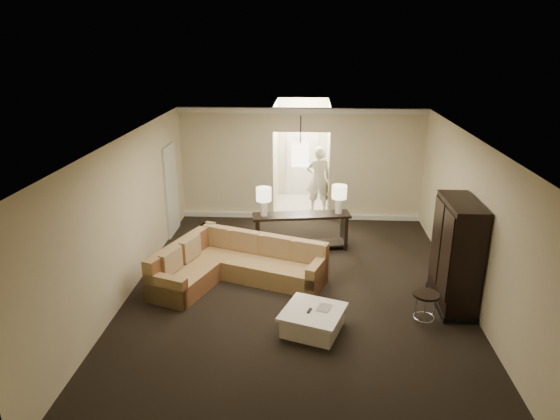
# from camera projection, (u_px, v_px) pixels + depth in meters

# --- Properties ---
(ground) EXTENTS (8.00, 8.00, 0.00)m
(ground) POSITION_uv_depth(u_px,v_px,m) (296.00, 293.00, 9.06)
(ground) COLOR black
(ground) RESTS_ON ground
(wall_back) EXTENTS (6.00, 0.04, 2.80)m
(wall_back) POSITION_uv_depth(u_px,v_px,m) (301.00, 164.00, 12.36)
(wall_back) COLOR beige
(wall_back) RESTS_ON ground
(wall_front) EXTENTS (6.00, 0.04, 2.80)m
(wall_front) POSITION_uv_depth(u_px,v_px,m) (285.00, 366.00, 4.83)
(wall_front) COLOR beige
(wall_front) RESTS_ON ground
(wall_left) EXTENTS (0.04, 8.00, 2.80)m
(wall_left) POSITION_uv_depth(u_px,v_px,m) (126.00, 217.00, 8.76)
(wall_left) COLOR beige
(wall_left) RESTS_ON ground
(wall_right) EXTENTS (0.04, 8.00, 2.80)m
(wall_right) POSITION_uv_depth(u_px,v_px,m) (474.00, 225.00, 8.43)
(wall_right) COLOR beige
(wall_right) RESTS_ON ground
(ceiling) EXTENTS (6.00, 8.00, 0.02)m
(ceiling) POSITION_uv_depth(u_px,v_px,m) (298.00, 141.00, 8.13)
(ceiling) COLOR white
(ceiling) RESTS_ON wall_back
(crown_molding) EXTENTS (6.00, 0.10, 0.12)m
(crown_molding) POSITION_uv_depth(u_px,v_px,m) (302.00, 111.00, 11.88)
(crown_molding) COLOR silver
(crown_molding) RESTS_ON wall_back
(baseboard) EXTENTS (6.00, 0.10, 0.12)m
(baseboard) POSITION_uv_depth(u_px,v_px,m) (300.00, 216.00, 12.76)
(baseboard) COLOR silver
(baseboard) RESTS_ON ground
(side_door) EXTENTS (0.05, 0.90, 2.10)m
(side_door) POSITION_uv_depth(u_px,v_px,m) (171.00, 190.00, 11.51)
(side_door) COLOR silver
(side_door) RESTS_ON ground
(foyer) EXTENTS (1.44, 2.02, 2.80)m
(foyer) POSITION_uv_depth(u_px,v_px,m) (302.00, 156.00, 13.66)
(foyer) COLOR beige
(foyer) RESTS_ON ground
(sectional_sofa) EXTENTS (3.23, 2.30, 0.81)m
(sectional_sofa) POSITION_uv_depth(u_px,v_px,m) (233.00, 265.00, 9.43)
(sectional_sofa) COLOR brown
(sectional_sofa) RESTS_ON ground
(coffee_table) EXTENTS (1.15, 1.15, 0.38)m
(coffee_table) POSITION_uv_depth(u_px,v_px,m) (313.00, 320.00, 7.85)
(coffee_table) COLOR white
(coffee_table) RESTS_ON ground
(console_table) EXTENTS (2.13, 0.80, 0.81)m
(console_table) POSITION_uv_depth(u_px,v_px,m) (301.00, 228.00, 10.78)
(console_table) COLOR black
(console_table) RESTS_ON ground
(armoire) EXTENTS (0.56, 1.31, 1.89)m
(armoire) POSITION_uv_depth(u_px,v_px,m) (456.00, 256.00, 8.39)
(armoire) COLOR black
(armoire) RESTS_ON ground
(drink_table) EXTENTS (0.42, 0.42, 0.53)m
(drink_table) POSITION_uv_depth(u_px,v_px,m) (425.00, 302.00, 8.01)
(drink_table) COLOR black
(drink_table) RESTS_ON ground
(table_lamp_left) EXTENTS (0.32, 0.32, 0.62)m
(table_lamp_left) POSITION_uv_depth(u_px,v_px,m) (264.00, 197.00, 10.46)
(table_lamp_left) COLOR white
(table_lamp_left) RESTS_ON console_table
(table_lamp_right) EXTENTS (0.32, 0.32, 0.62)m
(table_lamp_right) POSITION_uv_depth(u_px,v_px,m) (339.00, 195.00, 10.61)
(table_lamp_right) COLOR white
(table_lamp_right) RESTS_ON console_table
(pendant_light) EXTENTS (0.38, 0.38, 1.09)m
(pendant_light) POSITION_uv_depth(u_px,v_px,m) (300.00, 154.00, 10.96)
(pendant_light) COLOR black
(pendant_light) RESTS_ON ceiling
(person) EXTENTS (0.72, 0.50, 1.94)m
(person) POSITION_uv_depth(u_px,v_px,m) (319.00, 176.00, 12.99)
(person) COLOR #EAE6C7
(person) RESTS_ON ground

